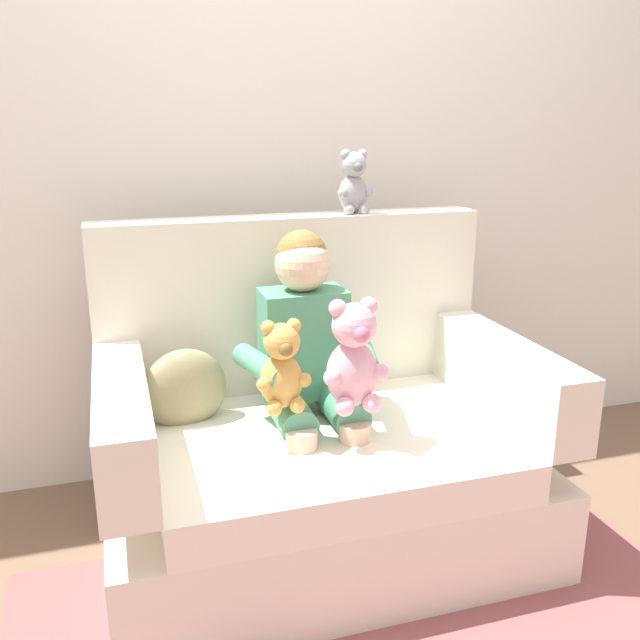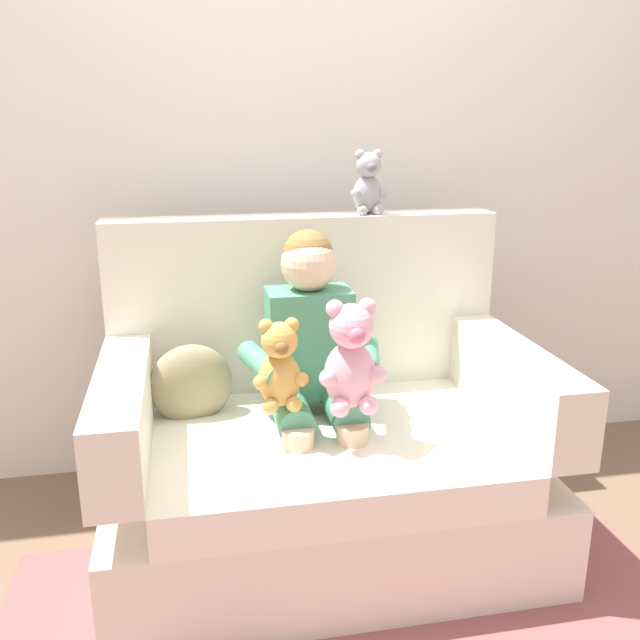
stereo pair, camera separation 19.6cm
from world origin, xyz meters
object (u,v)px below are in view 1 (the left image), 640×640
Objects in this scene: armchair at (318,447)px; plush_honey at (282,368)px; plush_grey_on_backrest at (354,184)px; throw_pillow at (185,389)px; seated_child at (309,353)px; plush_pink at (353,358)px.

armchair is 0.39m from plush_honey.
plush_grey_on_backrest is at bearing 54.30° from armchair.
plush_honey is at bearing -44.99° from throw_pillow.
seated_child is at bearing 151.88° from armchair.
plush_grey_on_backrest reaches higher than armchair.
throw_pillow is (-0.44, 0.30, -0.16)m from plush_pink.
throw_pillow is at bearing -158.80° from plush_grey_on_backrest.
plush_pink is (0.19, -0.05, 0.03)m from plush_honey.
plush_pink is (0.05, -0.19, 0.36)m from armchair.
plush_pink reaches higher than throw_pillow.
seated_child is 3.17× the size of throw_pillow.
seated_child is at bearing 118.39° from plush_pink.
armchair reaches higher than plush_pink.
plush_pink is at bearing -105.90° from plush_grey_on_backrest.
armchair is 0.41m from plush_pink.
armchair is 0.87m from plush_grey_on_backrest.
armchair reaches higher than seated_child.
plush_honey is 0.74m from plush_grey_on_backrest.
plush_pink is 0.68m from plush_grey_on_backrest.
seated_child reaches higher than plush_honey.
armchair is at bearing 112.79° from plush_pink.
throw_pillow is (-0.37, 0.10, -0.11)m from seated_child.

